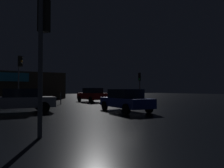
# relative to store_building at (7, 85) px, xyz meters

# --- Properties ---
(ground_plane) EXTENTS (120.00, 120.00, 0.00)m
(ground_plane) POSITION_rel_store_building_xyz_m (5.97, -25.55, -2.19)
(ground_plane) COLOR black
(store_building) EXTENTS (17.44, 7.61, 4.37)m
(store_building) POSITION_rel_store_building_xyz_m (0.00, 0.00, 0.00)
(store_building) COLOR brown
(store_building) RESTS_ON ground
(traffic_signal_main) EXTENTS (0.42, 0.42, 4.49)m
(traffic_signal_main) POSITION_rel_store_building_xyz_m (-0.49, -18.64, 1.24)
(traffic_signal_main) COLOR #595B60
(traffic_signal_main) RESTS_ON ground
(traffic_signal_cross_left) EXTENTS (0.42, 0.42, 3.62)m
(traffic_signal_cross_left) POSITION_rel_store_building_xyz_m (13.56, -17.90, 0.37)
(traffic_signal_cross_left) COLOR #595B60
(traffic_signal_cross_left) RESTS_ON ground
(traffic_signal_cross_right) EXTENTS (0.43, 0.41, 4.36)m
(traffic_signal_cross_right) POSITION_rel_store_building_xyz_m (-1.54, -32.08, 0.91)
(traffic_signal_cross_right) COLOR #595B60
(traffic_signal_cross_right) RESTS_ON ground
(car_near) EXTENTS (2.11, 4.61, 1.52)m
(car_near) POSITION_rel_store_building_xyz_m (5.05, -27.08, -1.40)
(car_near) COLOR navy
(car_near) RESTS_ON ground
(car_far) EXTENTS (2.18, 4.63, 1.69)m
(car_far) POSITION_rel_store_building_xyz_m (7.88, -15.88, -1.32)
(car_far) COLOR #A51414
(car_far) RESTS_ON ground
(car_crossing) EXTENTS (4.62, 2.25, 1.55)m
(car_crossing) POSITION_rel_store_building_xyz_m (-1.28, -24.23, -1.38)
(car_crossing) COLOR #B7B7BF
(car_crossing) RESTS_ON ground
(bollard_kerb_a) EXTENTS (0.10, 0.10, 1.14)m
(bollard_kerb_a) POSITION_rel_store_building_xyz_m (14.24, -16.66, -1.62)
(bollard_kerb_a) COLOR gold
(bollard_kerb_a) RESTS_ON ground
(bollard_kerb_b) EXTENTS (0.10, 0.10, 1.18)m
(bollard_kerb_b) POSITION_rel_store_building_xyz_m (3.49, -17.81, -1.60)
(bollard_kerb_b) COLOR #595B60
(bollard_kerb_b) RESTS_ON ground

